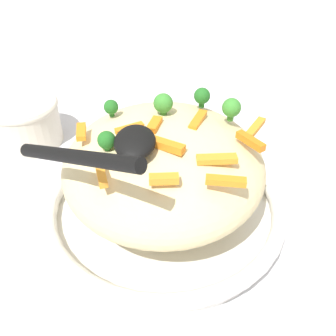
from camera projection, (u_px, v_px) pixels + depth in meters
name	position (u px, v px, depth m)	size (l,w,h in m)	color
ground_plane	(168.00, 219.00, 0.46)	(2.40, 2.40, 0.00)	silver
serving_bowl	(168.00, 206.00, 0.45)	(0.29, 0.29, 0.04)	white
pasta_mound	(168.00, 165.00, 0.41)	(0.23, 0.22, 0.10)	beige
carrot_piece_0	(167.00, 179.00, 0.32)	(0.03, 0.01, 0.01)	orange
carrot_piece_1	(202.00, 120.00, 0.39)	(0.04, 0.01, 0.01)	orange
carrot_piece_2	(106.00, 172.00, 0.33)	(0.04, 0.01, 0.01)	orange
carrot_piece_3	(231.00, 181.00, 0.32)	(0.04, 0.01, 0.01)	orange
carrot_piece_4	(134.00, 127.00, 0.38)	(0.03, 0.01, 0.01)	orange
carrot_piece_5	(166.00, 144.00, 0.35)	(0.04, 0.01, 0.01)	orange
carrot_piece_6	(140.00, 141.00, 0.36)	(0.04, 0.01, 0.01)	orange
carrot_piece_7	(159.00, 128.00, 0.38)	(0.03, 0.01, 0.01)	orange
carrot_piece_8	(222.00, 159.00, 0.35)	(0.04, 0.01, 0.01)	orange
carrot_piece_9	(86.00, 130.00, 0.39)	(0.03, 0.01, 0.01)	orange
carrot_piece_10	(255.00, 141.00, 0.37)	(0.03, 0.01, 0.01)	orange
carrot_piece_11	(260.00, 127.00, 0.39)	(0.04, 0.01, 0.01)	orange
broccoli_floret_0	(167.00, 104.00, 0.40)	(0.02, 0.02, 0.03)	#377928
broccoli_floret_1	(111.00, 140.00, 0.36)	(0.02, 0.02, 0.02)	#205B1C
broccoli_floret_2	(206.00, 96.00, 0.42)	(0.02, 0.02, 0.02)	#205B1C
broccoli_floret_3	(236.00, 108.00, 0.40)	(0.02, 0.02, 0.03)	#377928
broccoli_floret_4	(115.00, 107.00, 0.41)	(0.02, 0.02, 0.02)	#205B1C
serving_spoon	(122.00, 146.00, 0.33)	(0.13, 0.12, 0.06)	black
companion_bowl	(27.00, 121.00, 0.58)	(0.11, 0.11, 0.07)	beige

